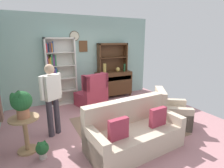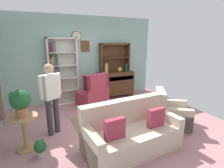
% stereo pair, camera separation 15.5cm
% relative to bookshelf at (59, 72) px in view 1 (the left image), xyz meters
% --- Properties ---
extents(ground_plane, '(5.40, 4.60, 0.02)m').
position_rel_bookshelf_xyz_m(ground_plane, '(0.89, -1.94, -1.06)').
color(ground_plane, '#B27A7F').
extents(wall_back, '(5.00, 0.09, 2.80)m').
position_rel_bookshelf_xyz_m(wall_back, '(0.89, 0.19, 0.36)').
color(wall_back, '#93B7AD').
rests_on(wall_back, ground_plane).
extents(area_rug, '(2.24, 2.01, 0.01)m').
position_rel_bookshelf_xyz_m(area_rug, '(1.09, -2.24, -1.04)').
color(area_rug, '#846651').
rests_on(area_rug, ground_plane).
extents(bookshelf, '(0.90, 0.30, 2.10)m').
position_rel_bookshelf_xyz_m(bookshelf, '(0.00, 0.00, 0.00)').
color(bookshelf, silver).
rests_on(bookshelf, ground_plane).
extents(sideboard, '(1.30, 0.45, 0.92)m').
position_rel_bookshelf_xyz_m(sideboard, '(1.90, -0.08, -0.54)').
color(sideboard, '#4C2D19').
rests_on(sideboard, ground_plane).
extents(sideboard_hutch, '(1.10, 0.26, 1.00)m').
position_rel_bookshelf_xyz_m(sideboard_hutch, '(1.90, 0.03, 0.51)').
color(sideboard_hutch, '#4C2D19').
rests_on(sideboard_hutch, sideboard).
extents(vase_tall, '(0.11, 0.11, 0.32)m').
position_rel_bookshelf_xyz_m(vase_tall, '(1.51, -0.16, 0.03)').
color(vase_tall, tan).
rests_on(vase_tall, sideboard).
extents(vase_round, '(0.15, 0.15, 0.17)m').
position_rel_bookshelf_xyz_m(vase_round, '(2.03, -0.15, -0.04)').
color(vase_round, tan).
rests_on(vase_round, sideboard).
extents(bottle_wine, '(0.07, 0.07, 0.28)m').
position_rel_bookshelf_xyz_m(bottle_wine, '(2.29, -0.17, 0.01)').
color(bottle_wine, '#194223').
rests_on(bottle_wine, sideboard).
extents(couch_floral, '(1.86, 0.98, 0.90)m').
position_rel_bookshelf_xyz_m(couch_floral, '(0.77, -3.05, -0.73)').
color(couch_floral, beige).
rests_on(couch_floral, ground_plane).
extents(armchair_floral, '(1.06, 1.06, 0.88)m').
position_rel_bookshelf_xyz_m(armchair_floral, '(2.11, -2.66, -0.76)').
color(armchair_floral, beige).
rests_on(armchair_floral, ground_plane).
extents(wingback_chair, '(0.95, 0.97, 1.05)m').
position_rel_bookshelf_xyz_m(wingback_chair, '(0.86, -0.66, -0.66)').
color(wingback_chair, '#A33347').
rests_on(wingback_chair, ground_plane).
extents(plant_stand, '(0.52, 0.52, 0.68)m').
position_rel_bookshelf_xyz_m(plant_stand, '(-1.05, -2.25, -0.63)').
color(plant_stand, '#A87F56').
rests_on(plant_stand, ground_plane).
extents(potted_plant_large, '(0.36, 0.36, 0.49)m').
position_rel_bookshelf_xyz_m(potted_plant_large, '(-1.06, -2.25, -0.08)').
color(potted_plant_large, '#AD6B4C').
rests_on(potted_plant_large, plant_stand).
extents(potted_plant_small, '(0.22, 0.22, 0.31)m').
position_rel_bookshelf_xyz_m(potted_plant_small, '(-0.82, -2.61, -0.87)').
color(potted_plant_small, beige).
rests_on(potted_plant_small, ground_plane).
extents(person_reading, '(0.49, 0.34, 1.56)m').
position_rel_bookshelf_xyz_m(person_reading, '(-0.49, -1.87, -0.14)').
color(person_reading, '#38333D').
rests_on(person_reading, ground_plane).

